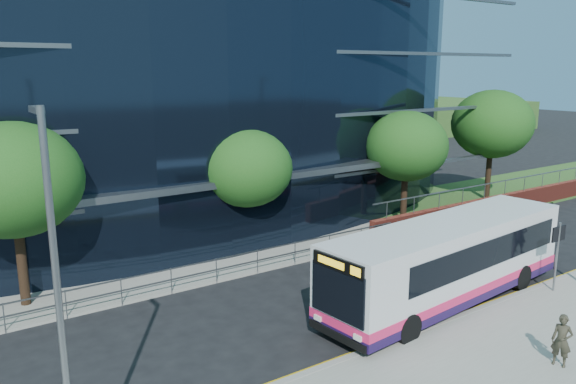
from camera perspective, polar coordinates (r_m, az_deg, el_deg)
ground at (r=22.35m, az=15.69°, el=-11.17°), size 200.00×200.00×0.00m
pavement_near at (r=19.87m, az=27.17°, el=-15.01°), size 80.00×8.00×0.15m
kerb at (r=21.76m, az=17.76°, el=-11.74°), size 80.00×0.25×0.16m
yellow_line_outer at (r=21.90m, az=17.33°, el=-11.77°), size 80.00×0.08×0.01m
yellow_line_inner at (r=21.98m, az=17.01°, el=-11.65°), size 80.00×0.08×0.01m
far_forecourt at (r=27.32m, az=-11.14°, el=-6.43°), size 50.00×8.00×0.10m
grass_verge at (r=47.42m, az=24.26°, el=0.74°), size 36.00×8.00×0.12m
glass_office at (r=35.80m, az=-15.12°, el=10.78°), size 44.00×23.10×16.00m
retaining_wall at (r=42.10m, az=25.73°, el=0.01°), size 34.00×0.40×2.11m
guard_railings at (r=22.86m, az=-11.80°, el=-8.21°), size 24.00×0.05×1.10m
apartment_block at (r=84.99m, az=-0.08°, el=14.02°), size 60.00×42.00×30.00m
street_sign at (r=24.35m, az=25.74°, el=-4.63°), size 0.85×0.09×2.80m
tree_far_a at (r=22.42m, az=-26.16°, el=1.10°), size 4.95×4.95×6.98m
tree_far_b at (r=26.28m, az=-4.20°, el=2.40°), size 4.29×4.29×6.05m
tree_far_c at (r=32.04m, az=11.93°, el=4.57°), size 4.62×4.62×6.51m
tree_far_d at (r=39.52m, az=20.03°, el=6.49°), size 5.28×5.28×7.44m
tree_dist_e at (r=66.45m, az=2.66°, el=8.77°), size 4.62×4.62×6.51m
tree_dist_f at (r=78.56m, az=11.22°, el=8.88°), size 4.29×4.29×6.05m
streetlight_west at (r=11.71m, az=-22.30°, el=-10.28°), size 0.15×0.77×8.00m
city_bus at (r=22.27m, az=16.11°, el=-6.65°), size 11.90×3.71×3.17m
parked_car at (r=35.90m, az=23.18°, el=-1.69°), size 3.98×1.74×1.27m
pedestrian_b at (r=18.89m, az=26.05°, el=-13.40°), size 0.55×0.67×1.59m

